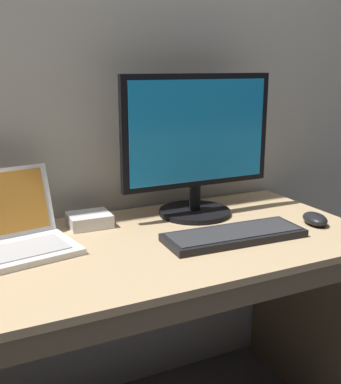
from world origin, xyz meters
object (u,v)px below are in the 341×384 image
laptop_white (1,237)px  wired_keyboard (234,235)px  external_monitor (197,146)px  computer_mouse (315,219)px  external_drive_box (89,220)px

laptop_white → wired_keyboard: laptop_white is taller
wired_keyboard → external_monitor: bearing=87.4°
laptop_white → computer_mouse: laptop_white is taller
computer_mouse → external_drive_box: size_ratio=0.81×
external_drive_box → external_monitor: bearing=-7.9°
external_monitor → computer_mouse: bearing=-40.5°
wired_keyboard → external_drive_box: bearing=139.2°
computer_mouse → external_drive_box: 0.72m
laptop_white → external_drive_box: size_ratio=3.02×
computer_mouse → external_monitor: bearing=154.5°
computer_mouse → external_drive_box: bearing=170.3°
laptop_white → external_drive_box: (0.28, 0.11, -0.03)m
laptop_white → computer_mouse: size_ratio=3.72×
laptop_white → external_monitor: 0.67m
laptop_white → external_drive_box: laptop_white is taller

